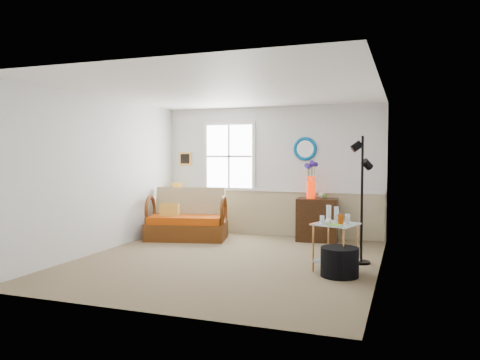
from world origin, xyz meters
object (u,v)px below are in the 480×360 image
(loveseat, at_px, (187,214))
(cabinet, at_px, (317,220))
(lamp_stand, at_px, (179,218))
(ottoman, at_px, (340,262))
(side_table, at_px, (335,247))
(floor_lamp, at_px, (362,200))

(loveseat, height_order, cabinet, loveseat)
(lamp_stand, height_order, ottoman, lamp_stand)
(cabinet, bearing_deg, side_table, -78.08)
(lamp_stand, bearing_deg, loveseat, -53.93)
(lamp_stand, bearing_deg, ottoman, -35.14)
(lamp_stand, xyz_separation_m, side_table, (3.65, -2.39, 0.06))
(cabinet, bearing_deg, lamp_stand, 172.81)
(side_table, height_order, floor_lamp, floor_lamp)
(loveseat, bearing_deg, lamp_stand, 112.63)
(loveseat, height_order, lamp_stand, loveseat)
(cabinet, distance_m, ottoman, 2.62)
(loveseat, relative_size, lamp_stand, 2.74)
(loveseat, bearing_deg, cabinet, 1.80)
(cabinet, xyz_separation_m, ottoman, (0.76, -2.50, -0.21))
(lamp_stand, distance_m, floor_lamp, 4.38)
(cabinet, bearing_deg, loveseat, -169.31)
(loveseat, distance_m, ottoman, 3.68)
(loveseat, bearing_deg, side_table, -40.81)
(floor_lamp, bearing_deg, side_table, -135.10)
(side_table, distance_m, floor_lamp, 0.93)
(lamp_stand, xyz_separation_m, cabinet, (2.99, -0.14, 0.13))
(side_table, xyz_separation_m, floor_lamp, (0.30, 0.63, 0.62))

